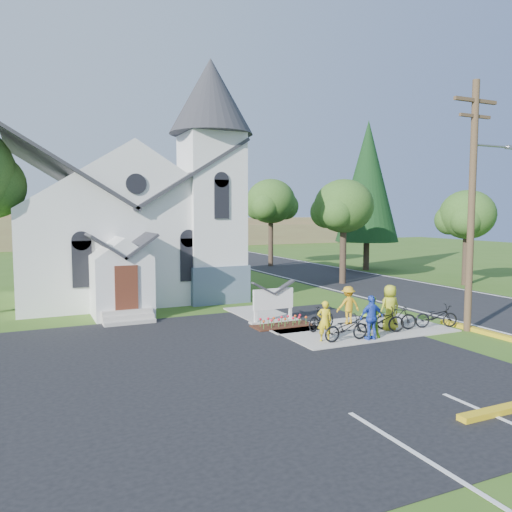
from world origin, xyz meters
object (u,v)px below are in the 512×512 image
cyclist_1 (371,317)px  cyclist_3 (348,305)px  bike_1 (322,318)px  bike_2 (381,320)px  cyclist_4 (390,307)px  bike_3 (396,317)px  cyclist_0 (325,321)px  utility_pole (473,198)px  church_sign (273,299)px  cyclist_2 (372,317)px  bike_4 (436,316)px  bike_0 (346,328)px

cyclist_1 → cyclist_3: size_ratio=0.98×
bike_1 → bike_2: bike_2 is taller
bike_1 → cyclist_4: bearing=-134.4°
bike_1 → bike_3: 3.06m
bike_3 → cyclist_0: bearing=119.6°
cyclist_4 → utility_pole: bearing=157.9°
cyclist_0 → church_sign: bearing=-64.8°
cyclist_4 → cyclist_1: bearing=26.4°
church_sign → cyclist_2: bearing=-66.0°
cyclist_1 → bike_2: size_ratio=0.83×
bike_1 → bike_4: (4.60, -1.56, -0.02)m
church_sign → cyclist_3: size_ratio=1.36×
cyclist_0 → cyclist_2: 1.80m
cyclist_1 → bike_3: cyclist_1 is taller
bike_2 → bike_4: size_ratio=1.05×
cyclist_0 → cyclist_3: 3.24m
church_sign → cyclist_1: bearing=-62.3°
cyclist_0 → bike_4: size_ratio=0.84×
bike_2 → cyclist_3: cyclist_3 is taller
bike_3 → bike_4: 1.81m
bike_0 → bike_2: bike_2 is taller
utility_pole → cyclist_2: bearing=175.8°
bike_1 → cyclist_3: size_ratio=1.03×
cyclist_4 → cyclist_3: bearing=-59.7°
bike_1 → bike_2: (1.94, -1.30, 0.00)m
bike_2 → bike_4: bike_2 is taller
church_sign → bike_2: church_sign is taller
cyclist_4 → bike_4: (2.02, -0.48, -0.45)m
cyclist_2 → bike_3: 2.15m
bike_3 → cyclist_4: size_ratio=0.90×
utility_pole → cyclist_0: 7.88m
cyclist_0 → bike_1: 1.72m
cyclist_0 → bike_0: cyclist_0 is taller
cyclist_2 → bike_3: size_ratio=1.01×
bike_0 → bike_4: (4.66, 0.24, -0.01)m
cyclist_0 → cyclist_4: 3.42m
cyclist_1 → church_sign: bearing=-37.9°
church_sign → cyclist_0: bearing=-86.6°
utility_pole → cyclist_1: 6.39m
utility_pole → bike_2: utility_pole is taller
bike_1 → church_sign: bearing=2.5°
bike_1 → cyclist_2: 2.27m
bike_2 → church_sign: bearing=58.7°
bike_0 → bike_1: bearing=-0.5°
bike_0 → bike_3: size_ratio=1.11×
utility_pole → cyclist_1: size_ratio=6.29×
bike_1 → cyclist_2: size_ratio=0.99×
bike_0 → cyclist_3: 2.96m
church_sign → cyclist_4: cyclist_4 is taller
bike_0 → bike_4: bearing=-85.5°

